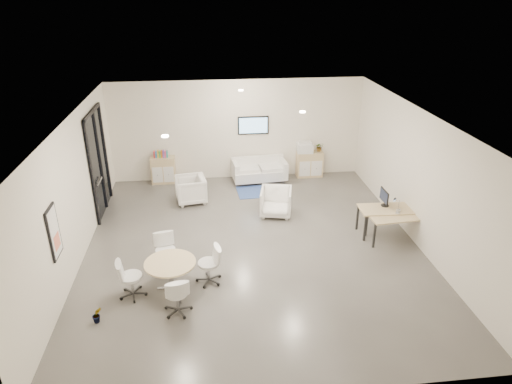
{
  "coord_description": "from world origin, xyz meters",
  "views": [
    {
      "loc": [
        -1.03,
        -9.53,
        5.82
      ],
      "look_at": [
        0.12,
        0.4,
        1.27
      ],
      "focal_mm": 32.0,
      "sensor_mm": 36.0,
      "label": 1
    }
  ],
  "objects_px": {
    "armchair_right": "(276,201)",
    "round_table": "(170,266)",
    "desk_rear": "(387,211)",
    "sideboard_left": "(163,170)",
    "loveseat": "(259,171)",
    "armchair_left": "(191,188)",
    "sideboard_right": "(309,164)",
    "desk_front": "(396,218)"
  },
  "relations": [
    {
      "from": "sideboard_right",
      "to": "loveseat",
      "type": "distance_m",
      "value": 1.72
    },
    {
      "from": "sideboard_left",
      "to": "loveseat",
      "type": "distance_m",
      "value": 3.07
    },
    {
      "from": "sideboard_right",
      "to": "desk_front",
      "type": "relative_size",
      "value": 0.62
    },
    {
      "from": "sideboard_right",
      "to": "desk_rear",
      "type": "relative_size",
      "value": 0.61
    },
    {
      "from": "armchair_left",
      "to": "round_table",
      "type": "height_order",
      "value": "armchair_left"
    },
    {
      "from": "armchair_right",
      "to": "armchair_left",
      "type": "bearing_deg",
      "value": 166.94
    },
    {
      "from": "sideboard_left",
      "to": "sideboard_right",
      "type": "bearing_deg",
      "value": -0.1
    },
    {
      "from": "armchair_right",
      "to": "desk_rear",
      "type": "height_order",
      "value": "armchair_right"
    },
    {
      "from": "loveseat",
      "to": "desk_rear",
      "type": "relative_size",
      "value": 1.27
    },
    {
      "from": "sideboard_left",
      "to": "round_table",
      "type": "bearing_deg",
      "value": -84.62
    },
    {
      "from": "sideboard_left",
      "to": "desk_rear",
      "type": "bearing_deg",
      "value": -34.63
    },
    {
      "from": "sideboard_right",
      "to": "armchair_left",
      "type": "height_order",
      "value": "armchair_left"
    },
    {
      "from": "sideboard_left",
      "to": "desk_front",
      "type": "distance_m",
      "value": 7.37
    },
    {
      "from": "armchair_right",
      "to": "sideboard_left",
      "type": "bearing_deg",
      "value": 152.76
    },
    {
      "from": "sideboard_left",
      "to": "armchair_left",
      "type": "xyz_separation_m",
      "value": [
        0.89,
        -1.56,
        0.0
      ]
    },
    {
      "from": "sideboard_right",
      "to": "desk_front",
      "type": "bearing_deg",
      "value": -75.13
    },
    {
      "from": "loveseat",
      "to": "desk_rear",
      "type": "bearing_deg",
      "value": -58.97
    },
    {
      "from": "sideboard_left",
      "to": "desk_rear",
      "type": "relative_size",
      "value": 0.61
    },
    {
      "from": "sideboard_left",
      "to": "desk_front",
      "type": "relative_size",
      "value": 0.63
    },
    {
      "from": "sideboard_right",
      "to": "round_table",
      "type": "distance_m",
      "value": 7.14
    },
    {
      "from": "desk_front",
      "to": "armchair_left",
      "type": "bearing_deg",
      "value": 145.88
    },
    {
      "from": "desk_rear",
      "to": "desk_front",
      "type": "relative_size",
      "value": 1.02
    },
    {
      "from": "loveseat",
      "to": "armchair_left",
      "type": "height_order",
      "value": "armchair_left"
    },
    {
      "from": "desk_rear",
      "to": "round_table",
      "type": "relative_size",
      "value": 1.31
    },
    {
      "from": "desk_rear",
      "to": "round_table",
      "type": "height_order",
      "value": "desk_rear"
    },
    {
      "from": "loveseat",
      "to": "armchair_right",
      "type": "xyz_separation_m",
      "value": [
        0.17,
        -2.46,
        0.08
      ]
    },
    {
      "from": "loveseat",
      "to": "desk_front",
      "type": "distance_m",
      "value": 5.07
    },
    {
      "from": "armchair_left",
      "to": "armchair_right",
      "type": "relative_size",
      "value": 1.0
    },
    {
      "from": "armchair_right",
      "to": "desk_front",
      "type": "bearing_deg",
      "value": -20.14
    },
    {
      "from": "sideboard_right",
      "to": "armchair_left",
      "type": "xyz_separation_m",
      "value": [
        -3.88,
        -1.55,
        0.0
      ]
    },
    {
      "from": "sideboard_right",
      "to": "desk_rear",
      "type": "distance_m",
      "value": 4.16
    },
    {
      "from": "round_table",
      "to": "sideboard_left",
      "type": "bearing_deg",
      "value": 95.38
    },
    {
      "from": "desk_front",
      "to": "sideboard_left",
      "type": "bearing_deg",
      "value": 138.67
    },
    {
      "from": "loveseat",
      "to": "armchair_left",
      "type": "bearing_deg",
      "value": -153.04
    },
    {
      "from": "round_table",
      "to": "desk_front",
      "type": "bearing_deg",
      "value": 14.44
    },
    {
      "from": "desk_rear",
      "to": "sideboard_left",
      "type": "bearing_deg",
      "value": 147.3
    },
    {
      "from": "desk_rear",
      "to": "loveseat",
      "type": "bearing_deg",
      "value": 127.87
    },
    {
      "from": "armchair_left",
      "to": "round_table",
      "type": "xyz_separation_m",
      "value": [
        -0.35,
        -4.21,
        0.13
      ]
    },
    {
      "from": "sideboard_left",
      "to": "armchair_left",
      "type": "bearing_deg",
      "value": -60.28
    },
    {
      "from": "armchair_right",
      "to": "round_table",
      "type": "distance_m",
      "value": 4.1
    },
    {
      "from": "loveseat",
      "to": "desk_front",
      "type": "bearing_deg",
      "value": -60.43
    },
    {
      "from": "sideboard_right",
      "to": "desk_front",
      "type": "xyz_separation_m",
      "value": [
        1.16,
        -4.37,
        0.19
      ]
    }
  ]
}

